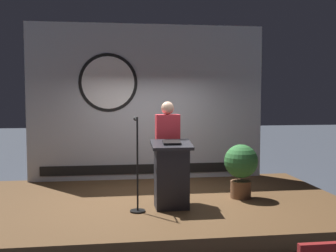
# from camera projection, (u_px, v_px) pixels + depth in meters

# --- Properties ---
(ground_plane) EXTENTS (40.00, 40.00, 0.00)m
(ground_plane) POSITION_uv_depth(u_px,v_px,m) (158.00, 217.00, 7.18)
(ground_plane) COLOR #383D47
(stage_platform) EXTENTS (6.40, 4.00, 0.30)m
(stage_platform) POSITION_uv_depth(u_px,v_px,m) (158.00, 208.00, 7.17)
(stage_platform) COLOR brown
(stage_platform) RESTS_ON ground
(banner_display) EXTENTS (5.01, 0.12, 3.29)m
(banner_display) POSITION_uv_depth(u_px,v_px,m) (147.00, 103.00, 8.85)
(banner_display) COLOR #B2B7C1
(banner_display) RESTS_ON stage_platform
(podium) EXTENTS (0.64, 0.50, 1.09)m
(podium) POSITION_uv_depth(u_px,v_px,m) (172.00, 175.00, 6.61)
(podium) COLOR #26262B
(podium) RESTS_ON stage_platform
(speaker_person) EXTENTS (0.40, 0.26, 1.69)m
(speaker_person) POSITION_uv_depth(u_px,v_px,m) (168.00, 150.00, 7.06)
(speaker_person) COLOR black
(speaker_person) RESTS_ON stage_platform
(microphone_stand) EXTENTS (0.24, 0.58, 1.47)m
(microphone_stand) POSITION_uv_depth(u_px,v_px,m) (137.00, 178.00, 6.44)
(microphone_stand) COLOR black
(microphone_stand) RESTS_ON stage_platform
(potted_plant) EXTENTS (0.59, 0.59, 0.94)m
(potted_plant) POSITION_uv_depth(u_px,v_px,m) (241.00, 166.00, 7.26)
(potted_plant) COLOR brown
(potted_plant) RESTS_ON stage_platform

